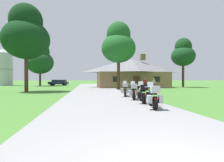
# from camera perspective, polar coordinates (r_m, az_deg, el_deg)

# --- Properties ---
(ground_plane) EXTENTS (500.00, 500.00, 0.00)m
(ground_plane) POSITION_cam_1_polar(r_m,az_deg,el_deg) (22.76, -4.34, -3.26)
(ground_plane) COLOR #42752D
(asphalt_driveway) EXTENTS (6.40, 80.00, 0.06)m
(asphalt_driveway) POSITION_cam_1_polar(r_m,az_deg,el_deg) (20.77, -4.01, -3.54)
(asphalt_driveway) COLOR gray
(asphalt_driveway) RESTS_ON ground
(motorcycle_green_nearest_to_camera) EXTENTS (0.98, 2.07, 1.30)m
(motorcycle_green_nearest_to_camera) POSITION_cam_1_polar(r_m,az_deg,el_deg) (9.45, 12.52, -4.87)
(motorcycle_green_nearest_to_camera) COLOR black
(motorcycle_green_nearest_to_camera) RESTS_ON asphalt_driveway
(motorcycle_white_second_in_row) EXTENTS (0.94, 2.07, 1.30)m
(motorcycle_white_second_in_row) POSITION_cam_1_polar(r_m,az_deg,el_deg) (11.59, 9.36, -3.87)
(motorcycle_white_second_in_row) COLOR black
(motorcycle_white_second_in_row) RESTS_ON asphalt_driveway
(motorcycle_red_third_in_row) EXTENTS (0.97, 2.07, 1.30)m
(motorcycle_red_third_in_row) POSITION_cam_1_polar(r_m,az_deg,el_deg) (13.47, 6.61, -3.26)
(motorcycle_red_third_in_row) COLOR black
(motorcycle_red_third_in_row) RESTS_ON asphalt_driveway
(motorcycle_blue_farthest_in_row) EXTENTS (0.97, 2.07, 1.30)m
(motorcycle_blue_farthest_in_row) POSITION_cam_1_polar(r_m,az_deg,el_deg) (15.83, 4.00, -2.70)
(motorcycle_blue_farthest_in_row) COLOR black
(motorcycle_blue_farthest_in_row) RESTS_ON asphalt_driveway
(stone_lodge) EXTENTS (13.18, 8.57, 6.27)m
(stone_lodge) POSITION_cam_1_polar(r_m,az_deg,el_deg) (35.34, 5.84, 2.56)
(stone_lodge) COLOR brown
(stone_lodge) RESTS_ON ground
(bystander_tan_shirt_near_lodge) EXTENTS (0.48, 0.38, 1.69)m
(bystander_tan_shirt_near_lodge) POSITION_cam_1_polar(r_m,az_deg,el_deg) (28.52, 12.69, -0.60)
(bystander_tan_shirt_near_lodge) COLOR navy
(bystander_tan_shirt_near_lodge) RESTS_ON ground
(bystander_red_shirt_beside_signpost) EXTENTS (0.53, 0.32, 1.67)m
(bystander_red_shirt_beside_signpost) POSITION_cam_1_polar(r_m,az_deg,el_deg) (27.93, 9.99, -0.66)
(bystander_red_shirt_beside_signpost) COLOR black
(bystander_red_shirt_beside_signpost) RESTS_ON ground
(tree_by_lodge_front) EXTENTS (4.91, 4.91, 9.77)m
(tree_by_lodge_front) POSITION_cam_1_polar(r_m,az_deg,el_deg) (27.36, 2.01, 11.11)
(tree_by_lodge_front) COLOR #422D19
(tree_by_lodge_front) RESTS_ON ground
(tree_right_of_lodge) EXTENTS (4.39, 4.39, 9.26)m
(tree_right_of_lodge) POSITION_cam_1_polar(r_m,az_deg,el_deg) (37.86, 20.86, 7.84)
(tree_right_of_lodge) COLOR #422D19
(tree_right_of_lodge) RESTS_ON ground
(tree_left_far) EXTENTS (6.00, 6.00, 9.94)m
(tree_left_far) POSITION_cam_1_polar(r_m,az_deg,el_deg) (45.47, -21.09, 6.16)
(tree_left_far) COLOR #422D19
(tree_left_far) RESTS_ON ground
(tree_left_near) EXTENTS (5.51, 5.51, 10.54)m
(tree_left_near) POSITION_cam_1_polar(r_m,az_deg,el_deg) (25.25, -24.70, 12.85)
(tree_left_near) COLOR #422D19
(tree_left_near) RESTS_ON ground
(metal_silo_distant) EXTENTS (4.53, 4.53, 8.90)m
(metal_silo_distant) POSITION_cam_1_polar(r_m,az_deg,el_deg) (52.65, -30.32, 3.66)
(metal_silo_distant) COLOR #B2B7BC
(metal_silo_distant) RESTS_ON ground
(parked_navy_suv_far_left) EXTENTS (4.81, 2.45, 1.40)m
(parked_navy_suv_far_left) POSITION_cam_1_polar(r_m,az_deg,el_deg) (47.02, -15.92, -0.39)
(parked_navy_suv_far_left) COLOR navy
(parked_navy_suv_far_left) RESTS_ON ground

